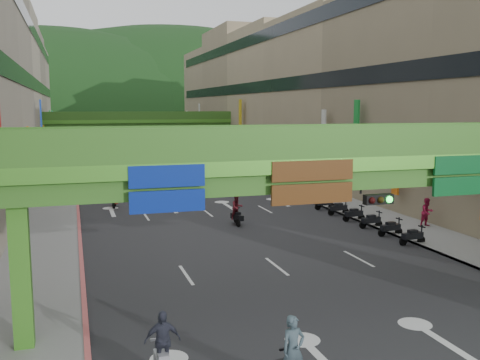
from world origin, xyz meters
TOP-DOWN VIEW (x-y plane):
  - road_slab at (0.00, 50.00)m, footprint 18.00×140.00m
  - sidewalk_left at (-11.00, 50.00)m, footprint 4.00×140.00m
  - sidewalk_right at (11.00, 50.00)m, footprint 4.00×140.00m
  - curb_left at (-9.10, 50.00)m, footprint 0.20×140.00m
  - curb_right at (9.10, 50.00)m, footprint 0.20×140.00m
  - building_row_right at (18.93, 50.00)m, footprint 12.80×95.00m
  - overpass_near at (0.93, 5.38)m, footprint 28.00×12.27m
  - overpass_far at (0.00, 65.00)m, footprint 28.00×2.20m
  - hill_left at (-15.00, 160.00)m, footprint 168.00×140.00m
  - hill_right at (25.00, 180.00)m, footprint 208.00×176.00m
  - bunting_string at (0.00, 30.00)m, footprint 26.00×0.36m
  - scooter_rider_near at (-3.83, 1.00)m, footprint 0.73×1.60m
  - scooter_rider_mid at (0.89, 21.49)m, footprint 0.92×1.59m
  - scooter_rider_left at (-7.10, 2.68)m, footprint 1.03×1.60m
  - scooter_rider_far at (-6.40, 30.26)m, footprint 0.83×1.60m
  - parked_scooter_row at (8.80, 19.05)m, footprint 1.60×11.59m
  - car_silver at (-7.00, 39.02)m, footprint 2.04×4.23m
  - car_yellow at (2.76, 43.64)m, footprint 1.91×4.34m
  - pedestrian_red at (12.20, 16.85)m, footprint 0.96×0.78m
  - pedestrian_blue at (9.80, 40.00)m, footprint 0.95×0.70m

SIDE VIEW (x-z plane):
  - hill_left at x=-15.00m, z-range -56.00..56.00m
  - hill_right at x=25.00m, z-range -64.00..64.00m
  - road_slab at x=0.00m, z-range 0.00..0.02m
  - sidewalk_left at x=-11.00m, z-range 0.00..0.15m
  - sidewalk_right at x=11.00m, z-range 0.00..0.15m
  - curb_left at x=-9.10m, z-range 0.00..0.18m
  - curb_right at x=9.10m, z-range 0.00..0.18m
  - parked_scooter_row at x=8.80m, z-range -0.02..1.06m
  - car_silver at x=-7.00m, z-range 0.00..1.34m
  - car_yellow at x=2.76m, z-range 0.00..1.45m
  - pedestrian_red at x=12.20m, z-range 0.00..1.84m
  - pedestrian_blue at x=9.80m, z-range 0.00..1.86m
  - scooter_rider_far at x=-6.40m, z-range 0.00..1.92m
  - scooter_rider_mid at x=0.89m, z-range 0.03..2.07m
  - scooter_rider_near at x=-3.83m, z-range -0.05..2.15m
  - scooter_rider_left at x=-7.10m, z-range 0.01..2.12m
  - overpass_near at x=0.93m, z-range 1.66..8.76m
  - overpass_far at x=0.00m, z-range 1.85..8.95m
  - bunting_string at x=0.00m, z-range 5.73..6.19m
  - building_row_right at x=18.93m, z-range -0.04..18.96m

